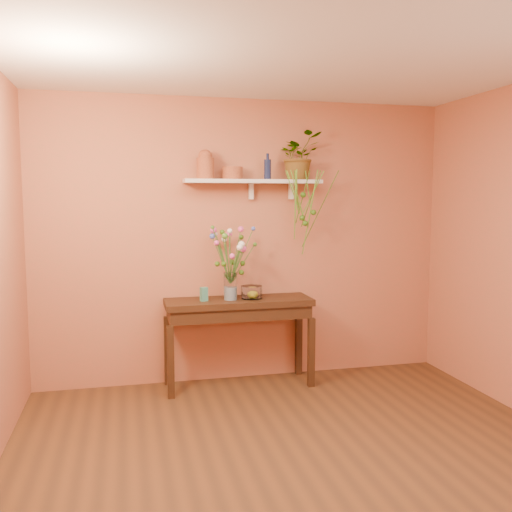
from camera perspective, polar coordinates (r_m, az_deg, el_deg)
The scene contains 13 objects.
room at distance 3.41m, azimuth 6.08°, elevation -1.01°, with size 4.04×4.04×2.70m.
sideboard at distance 5.16m, azimuth -1.81°, elevation -5.79°, with size 1.36×0.44×0.83m.
wall_shelf at distance 5.20m, azimuth -0.19°, elevation 7.70°, with size 1.30×0.24×0.19m.
terracotta_jug at distance 5.09m, azimuth -5.28°, elevation 9.39°, with size 0.16×0.16×0.27m.
terracotta_pot at distance 5.18m, azimuth -2.45°, elevation 8.58°, with size 0.19×0.19×0.12m, color #AA5E33.
blue_bottle at distance 5.21m, azimuth 1.20°, elevation 9.02°, with size 0.07×0.07×0.24m.
spider_plant at distance 5.35m, azimuth 4.43°, elevation 10.31°, with size 0.41×0.35×0.45m, color #366415.
plant_fronds at distance 5.18m, azimuth 5.12°, elevation 5.15°, with size 0.50×0.37×0.80m.
glass_vase at distance 5.09m, azimuth -2.67°, elevation -3.35°, with size 0.12×0.12×0.25m.
bouquet at distance 5.04m, azimuth -2.65°, elevation 0.98°, with size 0.45×0.54×0.54m.
glass_bowl at distance 5.15m, azimuth -0.47°, elevation -3.83°, with size 0.20×0.20×0.12m.
lemon at distance 5.14m, azimuth -0.37°, elevation -3.98°, with size 0.07×0.07×0.07m, color yellow.
carton at distance 5.04m, azimuth -5.43°, elevation -3.97°, with size 0.06×0.05×0.13m, color teal.
Camera 1 is at (-1.13, -3.18, 1.77)m, focal length 38.56 mm.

